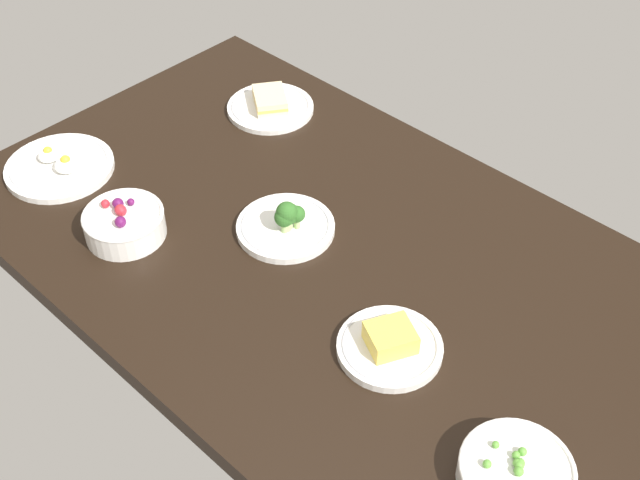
# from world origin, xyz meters

# --- Properties ---
(dining_table) EXTENTS (1.41, 0.85, 0.04)m
(dining_table) POSITION_xyz_m (0.00, 0.00, 0.02)
(dining_table) COLOR black
(dining_table) RESTS_ON ground
(plate_broccoli) EXTENTS (0.19, 0.19, 0.08)m
(plate_broccoli) POSITION_xyz_m (-0.08, -0.01, 0.06)
(plate_broccoli) COLOR white
(plate_broccoli) RESTS_ON dining_table
(plate_cheese) EXTENTS (0.18, 0.18, 0.05)m
(plate_cheese) POSITION_xyz_m (0.25, -0.10, 0.05)
(plate_cheese) COLOR white
(plate_cheese) RESTS_ON dining_table
(plate_eggs) EXTENTS (0.22, 0.22, 0.05)m
(plate_eggs) POSITION_xyz_m (-0.56, -0.20, 0.05)
(plate_eggs) COLOR white
(plate_eggs) RESTS_ON dining_table
(bowl_peas) EXTENTS (0.17, 0.17, 0.05)m
(bowl_peas) POSITION_xyz_m (0.54, -0.16, 0.06)
(bowl_peas) COLOR white
(bowl_peas) RESTS_ON dining_table
(bowl_berries) EXTENTS (0.15, 0.15, 0.07)m
(bowl_berries) POSITION_xyz_m (-0.29, -0.23, 0.07)
(bowl_berries) COLOR white
(bowl_berries) RESTS_ON dining_table
(plate_sandwich) EXTENTS (0.20, 0.20, 0.04)m
(plate_sandwich) POSITION_xyz_m (-0.40, 0.25, 0.05)
(plate_sandwich) COLOR white
(plate_sandwich) RESTS_ON dining_table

